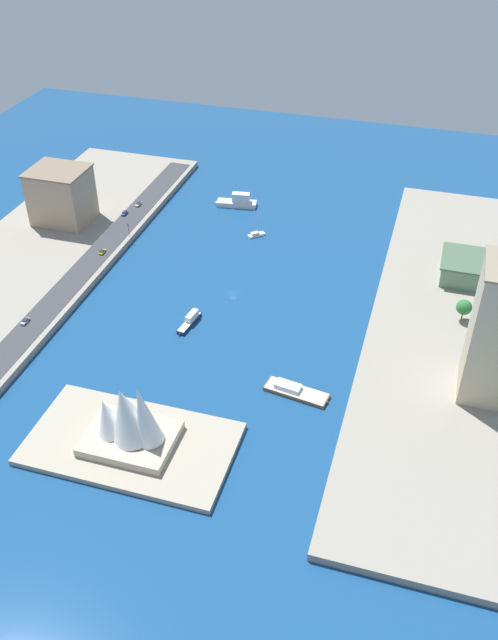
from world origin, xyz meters
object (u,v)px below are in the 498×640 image
at_px(traffic_light_waterfront, 128,228).
at_px(opera_landmark, 128,420).
at_px(ferry_white_commuter, 238,202).
at_px(terminal_long_green, 492,271).
at_px(patrol_launch_navy, 190,321).
at_px(sedan_silver, 25,321).
at_px(hatchback_blue, 125,213).
at_px(apartment_midrise_tan, 61,195).
at_px(van_white, 138,204).
at_px(barge_flat_brown, 295,391).
at_px(office_block_beige, 497,331).
at_px(taxi_yellow_cab, 102,252).
at_px(sailboat_small_white, 256,234).

distance_m(traffic_light_waterfront, opera_landmark, 134.73).
distance_m(ferry_white_commuter, terminal_long_green, 135.17).
bearing_deg(traffic_light_waterfront, patrol_launch_navy, 133.75).
height_order(sedan_silver, hatchback_blue, hatchback_blue).
bearing_deg(terminal_long_green, patrol_launch_navy, 28.58).
bearing_deg(apartment_midrise_tan, van_white, -140.28).
distance_m(van_white, sedan_silver, 106.60).
bearing_deg(van_white, barge_flat_brown, 134.53).
relative_size(apartment_midrise_tan, hatchback_blue, 6.22).
distance_m(apartment_midrise_tan, van_white, 39.83).
height_order(office_block_beige, traffic_light_waterfront, office_block_beige).
bearing_deg(sedan_silver, ferry_white_commuter, -111.38).
xyz_separation_m(patrol_launch_navy, taxi_yellow_cab, (56.76, -35.60, 2.31)).
bearing_deg(terminal_long_green, apartment_midrise_tan, 0.84).
height_order(barge_flat_brown, apartment_midrise_tan, apartment_midrise_tan).
relative_size(ferry_white_commuter, hatchback_blue, 5.21).
relative_size(sedan_silver, taxi_yellow_cab, 1.05).
bearing_deg(hatchback_blue, taxi_yellow_cab, 99.27).
relative_size(patrol_launch_navy, hatchback_blue, 3.78).
relative_size(sailboat_small_white, apartment_midrise_tan, 0.37).
relative_size(sedan_silver, opera_landmark, 0.15).
bearing_deg(apartment_midrise_tan, opera_landmark, 126.31).
xyz_separation_m(sailboat_small_white, hatchback_blue, (68.74, 3.33, 3.04)).
xyz_separation_m(van_white, taxi_yellow_cab, (-3.52, 48.84, -0.03)).
xyz_separation_m(sedan_silver, hatchback_blue, (0.83, -95.41, 0.07)).
xyz_separation_m(terminal_long_green, sedan_silver, (178.21, 85.43, -3.86)).
bearing_deg(apartment_midrise_tan, office_block_beige, 160.98).
bearing_deg(traffic_light_waterfront, apartment_midrise_tan, -9.78).
relative_size(barge_flat_brown, terminal_long_green, 0.56).
height_order(taxi_yellow_cab, opera_landmark, opera_landmark).
distance_m(terminal_long_green, sedan_silver, 197.66).
bearing_deg(terminal_long_green, ferry_white_commuter, -17.75).
height_order(terminal_long_green, van_white, terminal_long_green).
distance_m(van_white, opera_landmark, 166.48).
distance_m(patrol_launch_navy, barge_flat_brown, 57.94).
relative_size(hatchback_blue, traffic_light_waterfront, 0.68).
bearing_deg(hatchback_blue, office_block_beige, 154.86).
bearing_deg(ferry_white_commuter, hatchback_blue, 31.76).
xyz_separation_m(ferry_white_commuter, van_white, (47.77, 20.02, 1.38)).
distance_m(sailboat_small_white, terminal_long_green, 111.31).
relative_size(patrol_launch_navy, opera_landmark, 0.57).
bearing_deg(traffic_light_waterfront, van_white, -73.93).
xyz_separation_m(ferry_white_commuter, traffic_light_waterfront, (38.93, 50.72, 4.81)).
relative_size(taxi_yellow_cab, traffic_light_waterfront, 0.66).
bearing_deg(barge_flat_brown, sedan_silver, -3.10).
bearing_deg(van_white, sedan_silver, 89.04).
bearing_deg(apartment_midrise_tan, taxi_yellow_cab, 142.88).
xyz_separation_m(van_white, opera_landmark, (-65.49, 152.85, 8.00)).
height_order(patrol_launch_navy, sailboat_small_white, sailboat_small_white).
bearing_deg(barge_flat_brown, van_white, -45.47).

